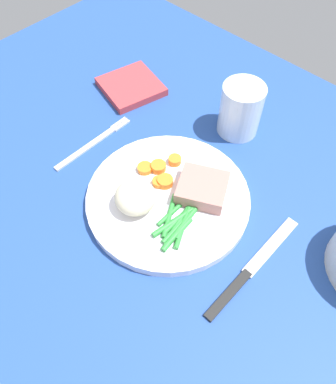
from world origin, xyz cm
name	(u,v)px	position (x,y,z in cm)	size (l,w,h in cm)	color
dining_table	(173,217)	(0.00, 0.00, 1.00)	(120.00, 90.00, 2.00)	#234793
dinner_plate	(168,199)	(-2.16, 1.05, 2.80)	(25.71, 25.71, 1.60)	white
meat_portion	(202,188)	(1.31, 5.10, 4.86)	(7.37, 6.83, 2.53)	#B2756B
mashed_potatoes	(135,197)	(-4.47, -3.57, 5.77)	(6.27, 6.24, 4.34)	beige
carrot_slices	(161,172)	(-6.04, 3.39, 4.14)	(6.84, 7.10, 1.21)	orange
green_beans	(178,222)	(2.37, -1.49, 4.00)	(7.04, 10.48, 0.87)	#2D8C38
fork	(93,143)	(-20.32, 0.80, 2.20)	(1.44, 16.60, 0.40)	silver
knife	(251,269)	(14.40, 0.77, 2.20)	(1.70, 20.50, 0.64)	black
water_glass	(240,112)	(-4.05, 21.39, 6.15)	(7.37, 7.37, 9.48)	silver
napkin	(131,86)	(-26.15, 15.62, 2.74)	(10.82, 10.74, 1.48)	#B2383D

